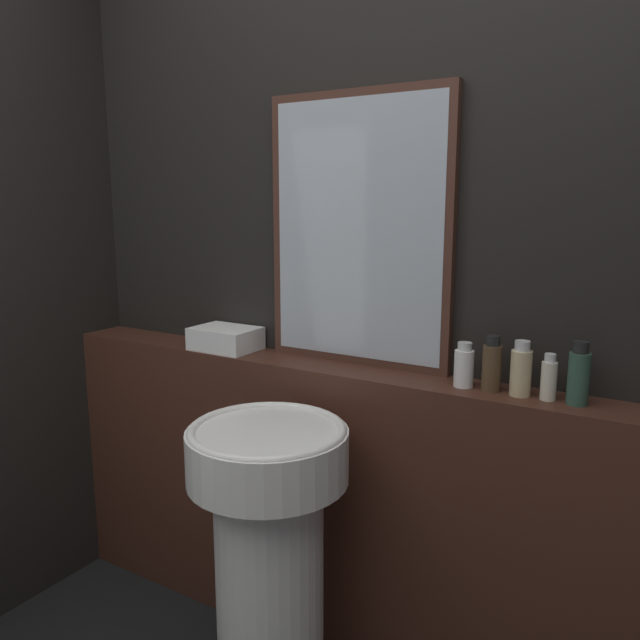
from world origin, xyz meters
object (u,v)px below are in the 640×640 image
at_px(shampoo_bottle, 464,366).
at_px(lotion_bottle, 521,370).
at_px(pedestal_sink, 269,553).
at_px(conditioner_bottle, 492,365).
at_px(body_wash_bottle, 549,379).
at_px(hand_soap_bottle, 579,376).
at_px(towel_stack, 226,338).
at_px(mirror, 358,231).

xyz_separation_m(shampoo_bottle, lotion_bottle, (0.15, -0.00, 0.01)).
xyz_separation_m(pedestal_sink, lotion_bottle, (0.56, 0.36, 0.52)).
bearing_deg(pedestal_sink, conditioner_bottle, 36.47).
height_order(lotion_bottle, body_wash_bottle, lotion_bottle).
xyz_separation_m(pedestal_sink, hand_soap_bottle, (0.70, 0.36, 0.52)).
height_order(towel_stack, conditioner_bottle, conditioner_bottle).
relative_size(towel_stack, body_wash_bottle, 1.81).
bearing_deg(shampoo_bottle, lotion_bottle, -0.00).
height_order(shampoo_bottle, body_wash_bottle, shampoo_bottle).
distance_m(pedestal_sink, shampoo_bottle, 0.74).
xyz_separation_m(lotion_bottle, body_wash_bottle, (0.07, 0.00, -0.01)).
xyz_separation_m(towel_stack, conditioner_bottle, (0.92, 0.00, 0.03)).
relative_size(shampoo_bottle, hand_soap_bottle, 0.77).
xyz_separation_m(shampoo_bottle, body_wash_bottle, (0.22, 0.00, -0.00)).
bearing_deg(shampoo_bottle, hand_soap_bottle, -0.00).
relative_size(pedestal_sink, body_wash_bottle, 7.15).
bearing_deg(shampoo_bottle, mirror, 169.28).
bearing_deg(towel_stack, pedestal_sink, -39.44).
relative_size(pedestal_sink, hand_soap_bottle, 5.37).
bearing_deg(mirror, hand_soap_bottle, -6.03).
height_order(towel_stack, shampoo_bottle, shampoo_bottle).
distance_m(towel_stack, lotion_bottle, 1.00).
bearing_deg(pedestal_sink, mirror, 85.11).
relative_size(shampoo_bottle, body_wash_bottle, 1.02).
relative_size(mirror, lotion_bottle, 5.63).
bearing_deg(lotion_bottle, conditioner_bottle, 180.00).
height_order(pedestal_sink, body_wash_bottle, body_wash_bottle).
xyz_separation_m(mirror, body_wash_bottle, (0.60, -0.07, -0.36)).
bearing_deg(body_wash_bottle, towel_stack, 180.00).
height_order(pedestal_sink, conditioner_bottle, conditioner_bottle).
bearing_deg(conditioner_bottle, body_wash_bottle, 0.00).
height_order(lotion_bottle, hand_soap_bottle, hand_soap_bottle).
bearing_deg(hand_soap_bottle, conditioner_bottle, 180.00).
relative_size(mirror, body_wash_bottle, 6.80).
bearing_deg(conditioner_bottle, hand_soap_bottle, -0.00).
bearing_deg(towel_stack, lotion_bottle, -0.00).
distance_m(conditioner_bottle, body_wash_bottle, 0.15).
distance_m(pedestal_sink, body_wash_bottle, 0.89).
height_order(shampoo_bottle, conditioner_bottle, conditioner_bottle).
bearing_deg(hand_soap_bottle, towel_stack, 180.00).
bearing_deg(hand_soap_bottle, shampoo_bottle, 180.00).
distance_m(mirror, shampoo_bottle, 0.52).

